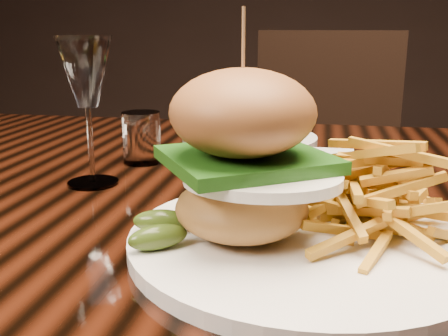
% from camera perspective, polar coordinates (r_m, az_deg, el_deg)
% --- Properties ---
extents(dining_table, '(1.60, 0.90, 0.75)m').
position_cam_1_polar(dining_table, '(0.78, 5.56, -6.52)').
color(dining_table, black).
rests_on(dining_table, ground).
extents(burger_plate, '(0.34, 0.34, 0.23)m').
position_cam_1_polar(burger_plate, '(0.50, 8.70, -2.20)').
color(burger_plate, white).
rests_on(burger_plate, dining_table).
extents(ramekin, '(0.10, 0.10, 0.04)m').
position_cam_1_polar(ramekin, '(0.76, 11.15, 0.28)').
color(ramekin, white).
rests_on(ramekin, dining_table).
extents(wine_glass, '(0.07, 0.07, 0.20)m').
position_cam_1_polar(wine_glass, '(0.71, -14.79, 9.58)').
color(wine_glass, white).
rests_on(wine_glass, dining_table).
extents(water_tumbler, '(0.06, 0.06, 0.08)m').
position_cam_1_polar(water_tumbler, '(0.83, -8.96, 3.28)').
color(water_tumbler, white).
rests_on(water_tumbler, dining_table).
extents(far_dish, '(0.24, 0.24, 0.08)m').
position_cam_1_polar(far_dish, '(0.95, 2.78, 3.43)').
color(far_dish, white).
rests_on(far_dish, dining_table).
extents(chair_far, '(0.52, 0.53, 0.95)m').
position_cam_1_polar(chair_far, '(1.66, 10.32, 0.19)').
color(chair_far, black).
rests_on(chair_far, ground).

